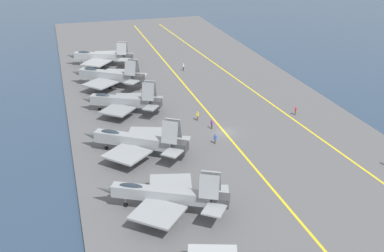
{
  "coord_description": "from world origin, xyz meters",
  "views": [
    {
      "loc": [
        -70.75,
        26.32,
        34.8
      ],
      "look_at": [
        -1.31,
        6.23,
        2.9
      ],
      "focal_mm": 45.0,
      "sensor_mm": 36.0,
      "label": 1
    }
  ],
  "objects": [
    {
      "name": "crew_yellow_vest",
      "position": [
        6.23,
        3.0,
        1.37
      ],
      "size": [
        0.41,
        0.46,
        1.77
      ],
      "color": "#4C473D",
      "rests_on": "carrier_deck"
    },
    {
      "name": "carrier_deck",
      "position": [
        0.0,
        0.0,
        0.2
      ],
      "size": [
        200.53,
        51.44,
        0.4
      ],
      "primitive_type": "cube",
      "color": "#565659",
      "rests_on": "ground"
    },
    {
      "name": "deck_stripe_centerline",
      "position": [
        0.0,
        0.0,
        0.4
      ],
      "size": [
        180.48,
        0.36,
        0.01
      ],
      "primitive_type": "cube",
      "color": "yellow",
      "rests_on": "carrier_deck"
    },
    {
      "name": "crew_purple_vest",
      "position": [
        1.98,
        1.67,
        1.37
      ],
      "size": [
        0.44,
        0.37,
        1.77
      ],
      "color": "#383328",
      "rests_on": "carrier_deck"
    },
    {
      "name": "ground_plane",
      "position": [
        0.0,
        0.0,
        0.0
      ],
      "size": [
        2000.0,
        2000.0,
        0.0
      ],
      "primitive_type": "plane",
      "color": "navy"
    },
    {
      "name": "crew_red_vest",
      "position": [
        3.69,
        -15.31,
        1.31
      ],
      "size": [
        0.46,
        0.45,
        1.65
      ],
      "color": "#4C473D",
      "rests_on": "carrier_deck"
    },
    {
      "name": "parked_jet_fifth",
      "position": [
        29.44,
        16.17,
        2.97
      ],
      "size": [
        14.19,
        16.25,
        6.58
      ],
      "color": "gray",
      "rests_on": "carrier_deck"
    },
    {
      "name": "crew_blue_vest",
      "position": [
        -3.83,
        3.03,
        1.35
      ],
      "size": [
        0.26,
        0.38,
        1.74
      ],
      "color": "#4C473D",
      "rests_on": "carrier_deck"
    },
    {
      "name": "parked_jet_fourth",
      "position": [
        13.94,
        15.37,
        2.68
      ],
      "size": [
        12.35,
        15.56,
        6.44
      ],
      "color": "gray",
      "rests_on": "carrier_deck"
    },
    {
      "name": "parked_jet_second",
      "position": [
        -20.59,
        15.29,
        2.82
      ],
      "size": [
        12.89,
        16.75,
        6.11
      ],
      "color": "gray",
      "rests_on": "carrier_deck"
    },
    {
      "name": "crew_white_vest",
      "position": [
        36.39,
        -2.51,
        1.37
      ],
      "size": [
        0.44,
        0.36,
        1.77
      ],
      "color": "#232328",
      "rests_on": "carrier_deck"
    },
    {
      "name": "deck_stripe_foul_line",
      "position": [
        0.0,
        -14.15,
        0.4
      ],
      "size": [
        180.16,
        11.49,
        0.01
      ],
      "primitive_type": "cube",
      "rotation": [
        0.0,
        0.0,
        0.06
      ],
      "color": "yellow",
      "rests_on": "carrier_deck"
    },
    {
      "name": "parked_jet_sixth",
      "position": [
        45.79,
        15.95,
        2.81
      ],
      "size": [
        14.23,
        16.55,
        6.11
      ],
      "color": "#93999E",
      "rests_on": "carrier_deck"
    },
    {
      "name": "parked_jet_third",
      "position": [
        -3.88,
        15.95,
        2.71
      ],
      "size": [
        13.92,
        16.64,
        6.52
      ],
      "color": "gray",
      "rests_on": "carrier_deck"
    }
  ]
}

